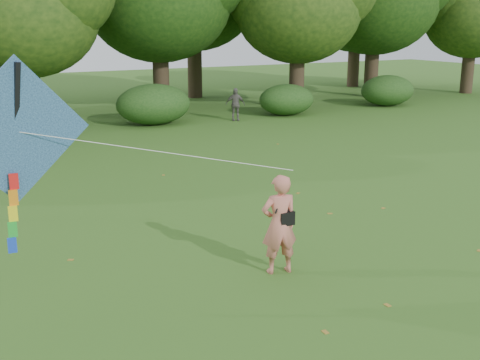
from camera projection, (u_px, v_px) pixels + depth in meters
name	position (u px, v px, depth m)	size (l,w,h in m)	color
ground	(338.00, 273.00, 11.47)	(100.00, 100.00, 0.00)	#265114
man_kite_flyer	(279.00, 224.00, 11.26)	(0.70, 0.46, 1.92)	#C76E5E
bystander_right	(235.00, 104.00, 28.94)	(0.92, 0.38, 1.58)	#625D57
crossbody_bag	(285.00, 217.00, 11.26)	(0.43, 0.20, 0.74)	black
flying_kite	(17.00, 135.00, 9.21)	(5.85, 0.94, 3.12)	#274AA9
tree_line	(90.00, 2.00, 30.26)	(54.70, 15.30, 9.48)	#3A2D1E
shrub_band	(74.00, 112.00, 25.89)	(39.15, 3.22, 1.88)	#264919
fallen_leaves	(273.00, 222.00, 14.35)	(11.71, 13.01, 0.01)	olive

